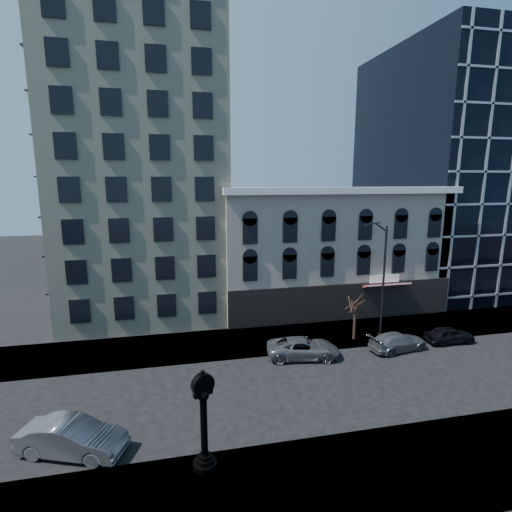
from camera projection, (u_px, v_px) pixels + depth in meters
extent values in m
plane|color=black|center=(238.00, 396.00, 24.79)|extent=(160.00, 160.00, 0.00)
cube|color=gray|center=(221.00, 343.00, 32.44)|extent=(160.00, 6.00, 0.12)
cube|color=gray|center=(271.00, 492.00, 17.11)|extent=(160.00, 6.00, 0.12)
cube|color=beige|center=(141.00, 117.00, 38.08)|extent=(15.00, 15.00, 38.00)
cube|color=#A29585|center=(325.00, 249.00, 41.50)|extent=(22.00, 10.00, 12.00)
cube|color=white|center=(350.00, 191.00, 35.33)|extent=(22.60, 0.80, 0.60)
cube|color=black|center=(344.00, 302.00, 37.47)|extent=(22.00, 0.30, 3.60)
cube|color=maroon|center=(387.00, 285.00, 37.48)|extent=(4.50, 1.18, 0.55)
cube|color=black|center=(464.00, 172.00, 48.98)|extent=(20.00, 20.00, 28.00)
cylinder|color=black|center=(205.00, 465.00, 18.43)|extent=(1.11, 1.11, 0.30)
cylinder|color=black|center=(205.00, 460.00, 18.38)|extent=(0.80, 0.80, 0.20)
cylinder|color=black|center=(205.00, 456.00, 18.35)|extent=(0.60, 0.60, 0.16)
cylinder|color=black|center=(204.00, 426.00, 18.06)|extent=(0.32, 0.32, 2.92)
sphere|color=black|center=(203.00, 395.00, 17.76)|extent=(0.56, 0.56, 0.56)
cube|color=black|center=(203.00, 393.00, 17.74)|extent=(0.92, 0.57, 0.25)
cylinder|color=black|center=(203.00, 385.00, 17.66)|extent=(1.09, 0.72, 1.05)
cylinder|color=white|center=(203.00, 387.00, 17.50)|extent=(0.82, 0.38, 0.89)
cylinder|color=white|center=(202.00, 383.00, 17.82)|extent=(0.82, 0.38, 0.89)
sphere|color=black|center=(202.00, 372.00, 17.54)|extent=(0.20, 0.20, 0.20)
cylinder|color=black|center=(383.00, 284.00, 32.36)|extent=(0.18, 0.18, 9.43)
cylinder|color=black|center=(380.00, 336.00, 33.22)|extent=(0.39, 0.39, 0.44)
cube|color=black|center=(366.00, 225.00, 30.56)|extent=(0.64, 0.37, 0.15)
cylinder|color=#312018|center=(355.00, 323.00, 32.98)|extent=(0.24, 0.24, 2.73)
imported|color=#595B60|center=(72.00, 438.00, 19.41)|extent=(5.51, 3.53, 1.71)
imported|color=#595B60|center=(303.00, 348.00, 29.90)|extent=(5.76, 3.36, 1.51)
imported|color=#595B60|center=(398.00, 342.00, 31.23)|extent=(5.07, 2.70, 1.40)
imported|color=black|center=(449.00, 335.00, 32.61)|extent=(4.04, 1.70, 1.36)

